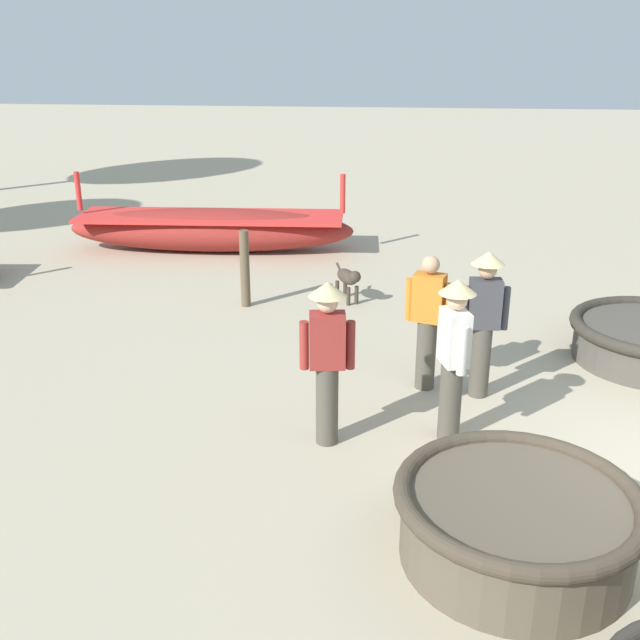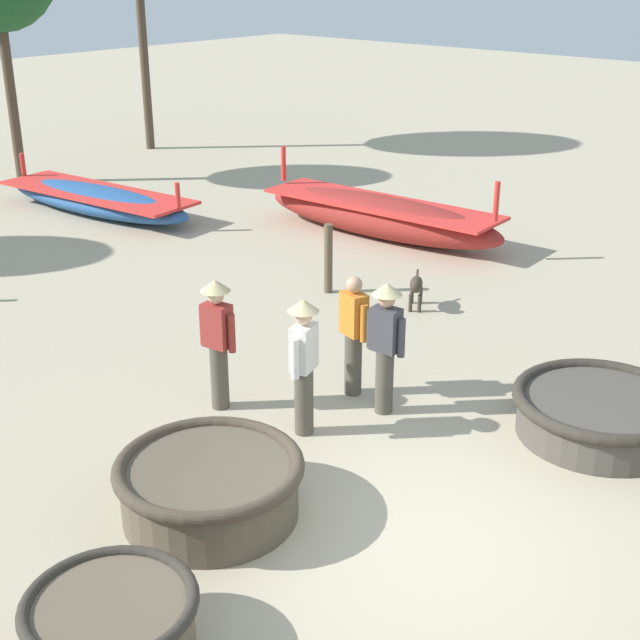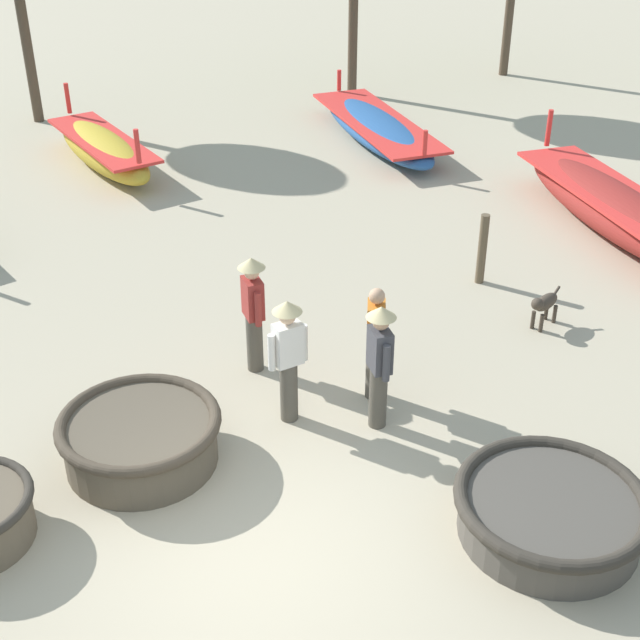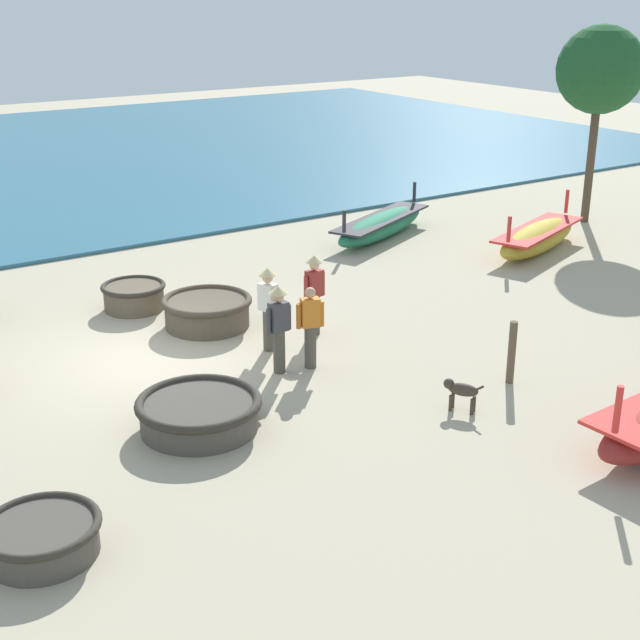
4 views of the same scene
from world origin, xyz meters
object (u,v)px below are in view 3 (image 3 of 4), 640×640
fisherman_with_hat (253,307)px  dog (544,304)px  coracle_front_right (550,511)px  long_boat_blue_hull (104,150)px  fisherman_hauling (380,359)px  fisherman_by_coracle (288,353)px  fisherman_crouching (375,341)px  long_boat_green_hull (377,128)px  coracle_front_left (140,437)px  long_boat_ochre_hull (614,209)px  mooring_post_inland (482,249)px

fisherman_with_hat → dog: fisherman_with_hat is taller
coracle_front_right → long_boat_blue_hull: long_boat_blue_hull is taller
fisherman_hauling → fisherman_by_coracle: (-1.02, 0.38, 0.00)m
fisherman_hauling → dog: fisherman_hauling is taller
fisherman_crouching → long_boat_green_hull: bearing=72.9°
long_boat_green_hull → fisherman_with_hat: 9.52m
fisherman_crouching → fisherman_hauling: bearing=-102.5°
coracle_front_right → dog: 4.32m
coracle_front_right → fisherman_hauling: (-1.19, 2.22, 0.66)m
coracle_front_left → fisherman_by_coracle: (1.83, 0.41, 0.62)m
long_boat_blue_hull → long_boat_ochre_hull: bearing=-31.6°
coracle_front_right → coracle_front_left: coracle_front_left is taller
fisherman_hauling → dog: bearing=29.2°
long_boat_blue_hull → fisherman_hauling: (2.94, -9.81, 0.57)m
coracle_front_right → fisherman_crouching: (-1.06, 2.82, 0.54)m
fisherman_by_coracle → mooring_post_inland: 4.66m
coracle_front_right → mooring_post_inland: mooring_post_inland is taller
coracle_front_right → dog: bearing=64.9°
fisherman_with_hat → dog: (4.26, 0.11, -0.59)m
long_boat_blue_hull → mooring_post_inland: long_boat_blue_hull is taller
fisherman_with_hat → fisherman_by_coracle: size_ratio=1.00×
fisherman_with_hat → fisherman_hauling: same height
long_boat_blue_hull → fisherman_crouching: 9.73m
long_boat_green_hull → fisherman_by_coracle: (-4.07, -9.68, 0.66)m
coracle_front_left → dog: coracle_front_left is taller
dog → coracle_front_left: bearing=-163.7°
coracle_front_right → fisherman_with_hat: size_ratio=1.22×
long_boat_green_hull → fisherman_with_hat: (-4.28, -8.48, 0.66)m
long_boat_green_hull → long_boat_blue_hull: long_boat_blue_hull is taller
long_boat_ochre_hull → fisherman_by_coracle: bearing=-148.7°
coracle_front_right → mooring_post_inland: size_ratio=1.75×
fisherman_by_coracle → dog: fisherman_by_coracle is taller
coracle_front_left → fisherman_hauling: (2.85, 0.02, 0.62)m
coracle_front_right → fisherman_hauling: fisherman_hauling is taller
long_boat_ochre_hull → dog: 3.88m
long_boat_blue_hull → fisherman_by_coracle: (1.92, -9.43, 0.57)m
mooring_post_inland → fisherman_hauling: bearing=-129.9°
coracle_front_left → long_boat_green_hull: size_ratio=0.35×
fisherman_crouching → fisherman_by_coracle: (-1.15, -0.21, 0.12)m
fisherman_hauling → mooring_post_inland: bearing=50.1°
fisherman_with_hat → coracle_front_right: bearing=-57.5°
fisherman_crouching → long_boat_blue_hull: bearing=108.4°
fisherman_crouching → dog: fisherman_crouching is taller
fisherman_with_hat → fisherman_by_coracle: (0.21, -1.20, 0.00)m
long_boat_blue_hull → dog: (5.96, -8.12, -0.01)m
fisherman_with_hat → fisherman_crouching: bearing=-35.9°
fisherman_with_hat → fisherman_by_coracle: same height
long_boat_green_hull → mooring_post_inland: mooring_post_inland is taller
long_boat_green_hull → fisherman_with_hat: fisherman_with_hat is taller
coracle_front_right → fisherman_by_coracle: fisherman_by_coracle is taller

